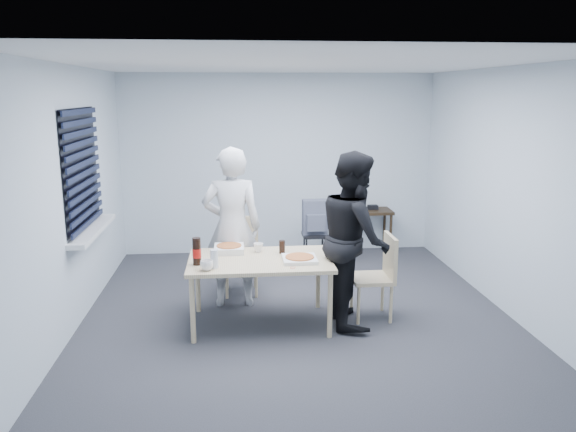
{
  "coord_description": "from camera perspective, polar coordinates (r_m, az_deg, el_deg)",
  "views": [
    {
      "loc": [
        -0.62,
        -5.61,
        2.33
      ],
      "look_at": [
        -0.09,
        0.1,
        1.06
      ],
      "focal_mm": 35.0,
      "sensor_mm": 36.0,
      "label": 1
    }
  ],
  "objects": [
    {
      "name": "soda_bottle",
      "position": [
        5.5,
        -9.25,
        -3.61
      ],
      "size": [
        0.08,
        0.08,
        0.27
      ],
      "rotation": [
        0.0,
        0.0,
        0.2
      ],
      "color": "black",
      "rests_on": "dining_table"
    },
    {
      "name": "cola_glass",
      "position": [
        5.82,
        -0.61,
        -3.16
      ],
      "size": [
        0.07,
        0.07,
        0.14
      ],
      "primitive_type": "cylinder",
      "rotation": [
        0.0,
        0.0,
        -0.13
      ],
      "color": "black",
      "rests_on": "dining_table"
    },
    {
      "name": "black_box",
      "position": [
        8.34,
        8.61,
        0.89
      ],
      "size": [
        0.16,
        0.13,
        0.06
      ],
      "primitive_type": "cube",
      "rotation": [
        0.0,
        0.0,
        0.18
      ],
      "color": "black",
      "rests_on": "side_table"
    },
    {
      "name": "dining_table",
      "position": [
        5.67,
        -2.88,
        -4.95
      ],
      "size": [
        1.43,
        0.9,
        0.69
      ],
      "color": "beige",
      "rests_on": "ground"
    },
    {
      "name": "chair_right",
      "position": [
        5.95,
        9.32,
        -5.5
      ],
      "size": [
        0.42,
        0.42,
        0.89
      ],
      "color": "beige",
      "rests_on": "ground"
    },
    {
      "name": "pizza_box_b",
      "position": [
        5.58,
        1.19,
        -4.35
      ],
      "size": [
        0.33,
        0.33,
        0.05
      ],
      "rotation": [
        0.0,
        0.0,
        0.43
      ],
      "color": "white",
      "rests_on": "dining_table"
    },
    {
      "name": "rubber_band",
      "position": [
        5.36,
        0.5,
        -5.28
      ],
      "size": [
        0.06,
        0.06,
        0.0
      ],
      "primitive_type": "torus",
      "rotation": [
        0.0,
        0.0,
        0.17
      ],
      "color": "red",
      "rests_on": "dining_table"
    },
    {
      "name": "mug_b",
      "position": [
        5.89,
        -3.03,
        -3.22
      ],
      "size": [
        0.1,
        0.1,
        0.09
      ],
      "primitive_type": "imported",
      "color": "white",
      "rests_on": "dining_table"
    },
    {
      "name": "stool",
      "position": [
        7.62,
        2.72,
        -2.6
      ],
      "size": [
        0.33,
        0.33,
        0.46
      ],
      "color": "black",
      "rests_on": "ground"
    },
    {
      "name": "side_table",
      "position": [
        8.28,
        7.16,
        0.08
      ],
      "size": [
        0.97,
        0.43,
        0.65
      ],
      "color": "#2F2012",
      "rests_on": "ground"
    },
    {
      "name": "person_white",
      "position": [
        6.17,
        -5.7,
        -1.16
      ],
      "size": [
        0.65,
        0.42,
        1.77
      ],
      "primitive_type": "imported",
      "rotation": [
        0.0,
        0.0,
        3.14
      ],
      "color": "silver",
      "rests_on": "ground"
    },
    {
      "name": "backpack",
      "position": [
        7.53,
        2.76,
        -0.16
      ],
      "size": [
        0.33,
        0.24,
        0.46
      ],
      "rotation": [
        0.0,
        0.0,
        0.21
      ],
      "color": "slate",
      "rests_on": "stool"
    },
    {
      "name": "mug_a",
      "position": [
        5.34,
        -8.25,
        -4.98
      ],
      "size": [
        0.17,
        0.17,
        0.1
      ],
      "primitive_type": "imported",
      "rotation": [
        0.0,
        0.0,
        0.52
      ],
      "color": "white",
      "rests_on": "dining_table"
    },
    {
      "name": "plastic_cups",
      "position": [
        5.38,
        -7.5,
        -4.33
      ],
      "size": [
        0.08,
        0.08,
        0.18
      ],
      "primitive_type": "cylinder",
      "rotation": [
        0.0,
        0.0,
        0.02
      ],
      "color": "silver",
      "rests_on": "dining_table"
    },
    {
      "name": "person_black",
      "position": [
        5.71,
        6.74,
        -2.28
      ],
      "size": [
        0.47,
        0.86,
        1.77
      ],
      "primitive_type": "imported",
      "rotation": [
        0.0,
        0.0,
        1.57
      ],
      "color": "black",
      "rests_on": "ground"
    },
    {
      "name": "pizza_box_a",
      "position": [
        5.91,
        -6.0,
        -3.31
      ],
      "size": [
        0.31,
        0.31,
        0.08
      ],
      "rotation": [
        0.0,
        0.0,
        0.09
      ],
      "color": "white",
      "rests_on": "dining_table"
    },
    {
      "name": "chair_far",
      "position": [
        6.68,
        -4.82,
        -3.39
      ],
      "size": [
        0.42,
        0.42,
        0.89
      ],
      "color": "beige",
      "rests_on": "ground"
    },
    {
      "name": "papers",
      "position": [
        8.25,
        6.12,
        0.64
      ],
      "size": [
        0.29,
        0.33,
        0.0
      ],
      "primitive_type": "cube",
      "rotation": [
        0.0,
        0.0,
        -0.39
      ],
      "color": "white",
      "rests_on": "side_table"
    },
    {
      "name": "room",
      "position": [
        6.28,
        -19.87,
        3.57
      ],
      "size": [
        5.0,
        5.0,
        5.0
      ],
      "color": "#2F2E33",
      "rests_on": "ground"
    }
  ]
}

